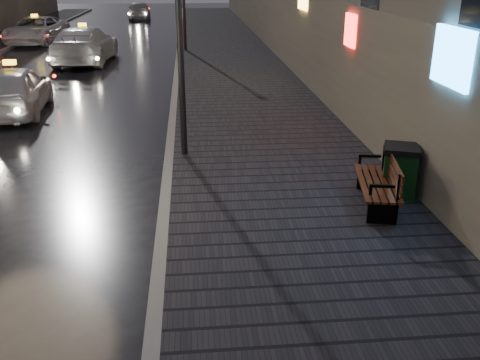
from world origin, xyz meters
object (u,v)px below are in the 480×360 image
object	(u,v)px
taxi_far	(36,30)
bench	(381,182)
taxi_near	(14,89)
car_far	(139,10)
trash_bin	(400,171)
taxi_mid	(84,45)

from	to	relation	value
taxi_far	bench	bearing A→B (deg)	-55.90
taxi_near	car_far	world-z (taller)	taxi_near
trash_bin	bench	bearing A→B (deg)	-120.53
taxi_near	taxi_far	distance (m)	16.25
trash_bin	taxi_near	distance (m)	11.57
bench	taxi_far	bearing A→B (deg)	127.12
trash_bin	taxi_far	xyz separation A→B (m)	(-12.32, 23.22, 0.08)
bench	taxi_near	bearing A→B (deg)	148.13
bench	car_far	world-z (taller)	car_far
taxi_mid	car_far	xyz separation A→B (m)	(0.79, 20.61, -0.08)
bench	car_far	distance (m)	37.97
bench	trash_bin	world-z (taller)	trash_bin
bench	taxi_far	distance (m)	26.42
trash_bin	taxi_far	distance (m)	26.28
bench	trash_bin	size ratio (longest dim) A/B	1.93
taxi_near	taxi_mid	xyz separation A→B (m)	(0.50, 8.95, 0.08)
trash_bin	car_far	distance (m)	37.67
bench	trash_bin	xyz separation A→B (m)	(0.49, 0.40, 0.03)
trash_bin	taxi_mid	distance (m)	18.34
taxi_mid	taxi_near	bearing A→B (deg)	90.10
taxi_near	bench	bearing A→B (deg)	133.15
bench	taxi_mid	world-z (taller)	taxi_mid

